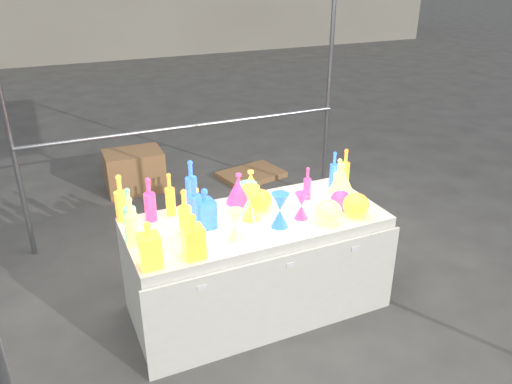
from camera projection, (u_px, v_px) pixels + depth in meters
name	position (u px, v px, depth m)	size (l,w,h in m)	color
ground	(256.00, 305.00, 3.80)	(80.00, 80.00, 0.00)	#63615C
display_table	(257.00, 264.00, 3.63)	(1.84, 0.83, 0.75)	white
cardboard_box_closed	(134.00, 171.00, 5.64)	(0.63, 0.46, 0.46)	#A7774B
cardboard_box_flat	(251.00, 175.00, 6.05)	(0.73, 0.52, 0.06)	#A7774B
bottle_0	(121.00, 198.00, 3.38)	(0.09, 0.09, 0.34)	red
bottle_1	(191.00, 184.00, 3.56)	(0.09, 0.09, 0.36)	#1C9E59
bottle_2	(170.00, 194.00, 3.47)	(0.07, 0.07, 0.31)	gold
bottle_3	(150.00, 199.00, 3.39)	(0.08, 0.08, 0.32)	#1C45A5
bottle_4	(132.00, 221.00, 3.09)	(0.08, 0.08, 0.33)	#166A8D
bottle_5	(130.00, 215.00, 3.12)	(0.08, 0.08, 0.37)	#B42490
bottle_6	(185.00, 213.00, 3.19)	(0.08, 0.08, 0.33)	red
bottle_7	(195.00, 203.00, 3.26)	(0.09, 0.09, 0.39)	#1C9E59
decanter_0	(149.00, 244.00, 2.87)	(0.13, 0.13, 0.30)	red
decanter_1	(193.00, 236.00, 2.97)	(0.12, 0.12, 0.29)	gold
decanter_2	(205.00, 208.00, 3.31)	(0.12, 0.12, 0.29)	#1C9E59
hourglass_1	(301.00, 206.00, 3.44)	(0.10, 0.10, 0.19)	#1C45A5
hourglass_2	(235.00, 225.00, 3.18)	(0.10, 0.10, 0.21)	#166A8D
hourglass_3	(248.00, 199.00, 3.48)	(0.12, 0.12, 0.24)	#B42490
hourglass_4	(251.00, 203.00, 3.41)	(0.12, 0.12, 0.25)	red
hourglass_5	(280.00, 210.00, 3.32)	(0.12, 0.12, 0.24)	#1C9E59
globe_0	(356.00, 206.00, 3.48)	(0.19, 0.19, 0.15)	red
globe_1	(328.00, 213.00, 3.38)	(0.19, 0.19, 0.15)	#166A8D
globe_2	(260.00, 201.00, 3.57)	(0.18, 0.18, 0.14)	gold
globe_3	(341.00, 201.00, 3.60)	(0.15, 0.15, 0.12)	#1C45A5
lampshade_0	(196.00, 206.00, 3.38)	(0.21, 0.21, 0.25)	#E7F433
lampshade_1	(251.00, 186.00, 3.70)	(0.20, 0.20, 0.24)	#E7F433
lampshade_2	(239.00, 188.00, 3.66)	(0.19, 0.19, 0.23)	#1C45A5
lampshade_3	(342.00, 178.00, 3.83)	(0.19, 0.19, 0.23)	#166A8D
bottle_8	(334.00, 169.00, 3.91)	(0.07, 0.07, 0.29)	#1C9E59
bottle_9	(345.00, 168.00, 3.90)	(0.07, 0.07, 0.32)	gold
bottle_10	(307.00, 183.00, 3.72)	(0.06, 0.06, 0.26)	#1C45A5
bottle_11	(339.00, 179.00, 3.70)	(0.07, 0.07, 0.32)	#166A8D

